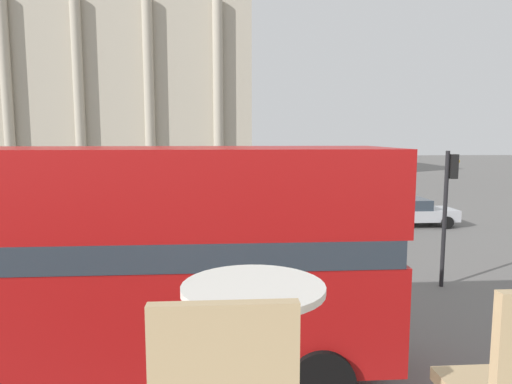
% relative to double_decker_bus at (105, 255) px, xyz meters
% --- Properties ---
extents(double_decker_bus, '(10.02, 2.69, 4.22)m').
position_rel_double_decker_bus_xyz_m(double_decker_bus, '(0.00, 0.00, 0.00)').
color(double_decker_bus, black).
rests_on(double_decker_bus, ground_plane).
extents(cafe_dining_table, '(0.60, 0.60, 0.73)m').
position_rel_double_decker_bus_xyz_m(cafe_dining_table, '(2.22, -6.11, 1.25)').
color(cafe_dining_table, '#2D2D30').
rests_on(cafe_dining_table, cafe_floor_slab).
extents(plaza_building_left, '(30.74, 15.30, 19.59)m').
position_rel_double_decker_bus_xyz_m(plaza_building_left, '(-10.44, 40.73, 7.44)').
color(plaza_building_left, '#B2A893').
rests_on(plaza_building_left, ground_plane).
extents(traffic_light_near, '(0.42, 0.24, 4.00)m').
position_rel_double_decker_bus_xyz_m(traffic_light_near, '(8.55, 4.69, 0.24)').
color(traffic_light_near, black).
rests_on(traffic_light_near, ground_plane).
extents(traffic_light_mid, '(0.42, 0.24, 3.69)m').
position_rel_double_decker_bus_xyz_m(traffic_light_mid, '(0.31, 13.61, 0.06)').
color(traffic_light_mid, black).
rests_on(traffic_light_mid, ground_plane).
extents(car_silver, '(4.20, 1.93, 1.35)m').
position_rel_double_decker_bus_xyz_m(car_silver, '(11.27, 13.69, -1.66)').
color(car_silver, black).
rests_on(car_silver, ground_plane).
extents(pedestrian_grey, '(0.32, 0.32, 1.81)m').
position_rel_double_decker_bus_xyz_m(pedestrian_grey, '(3.47, 6.96, -1.31)').
color(pedestrian_grey, '#282B33').
rests_on(pedestrian_grey, ground_plane).
extents(pedestrian_red, '(0.32, 0.32, 1.80)m').
position_rel_double_decker_bus_xyz_m(pedestrian_red, '(7.36, 27.55, -1.31)').
color(pedestrian_red, '#282B33').
rests_on(pedestrian_red, ground_plane).
extents(pedestrian_black, '(0.32, 0.32, 1.69)m').
position_rel_double_decker_bus_xyz_m(pedestrian_black, '(0.92, 22.79, -1.39)').
color(pedestrian_black, '#282B33').
rests_on(pedestrian_black, ground_plane).
extents(pedestrian_white, '(0.32, 0.32, 1.59)m').
position_rel_double_decker_bus_xyz_m(pedestrian_white, '(-4.58, 15.25, -1.45)').
color(pedestrian_white, '#282B33').
rests_on(pedestrian_white, ground_plane).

